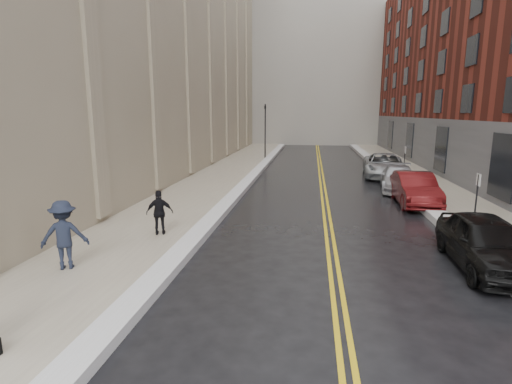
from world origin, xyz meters
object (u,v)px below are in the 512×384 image
(car_black, at_px, (486,242))
(car_silver_far, at_px, (384,165))
(pedestrian_b, at_px, (64,235))
(pedestrian_c, at_px, (160,213))
(car_silver_near, at_px, (399,178))
(car_maroon, at_px, (415,189))

(car_black, distance_m, car_silver_far, 16.75)
(car_black, relative_size, car_silver_far, 0.78)
(pedestrian_b, relative_size, pedestrian_c, 1.21)
(car_silver_near, bearing_deg, pedestrian_c, -126.87)
(car_silver_near, bearing_deg, car_black, -82.47)
(pedestrian_b, bearing_deg, pedestrian_c, -137.18)
(car_silver_far, bearing_deg, pedestrian_b, -116.86)
(car_black, xyz_separation_m, car_silver_near, (0.00, 11.95, -0.08))
(car_maroon, relative_size, pedestrian_c, 2.98)
(car_maroon, relative_size, car_silver_far, 0.81)
(pedestrian_b, bearing_deg, car_silver_near, -154.37)
(car_black, bearing_deg, car_maroon, 91.19)
(car_silver_near, relative_size, pedestrian_b, 2.48)
(car_silver_far, xyz_separation_m, pedestrian_c, (-10.33, -15.35, 0.13))
(car_maroon, relative_size, car_silver_near, 0.99)
(car_silver_far, relative_size, pedestrian_c, 3.68)
(car_maroon, bearing_deg, pedestrian_b, -137.90)
(car_maroon, distance_m, car_silver_far, 8.51)
(car_maroon, distance_m, pedestrian_c, 12.39)
(car_black, height_order, car_maroon, car_maroon)
(car_black, distance_m, car_silver_near, 11.95)
(car_silver_far, distance_m, pedestrian_b, 22.13)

